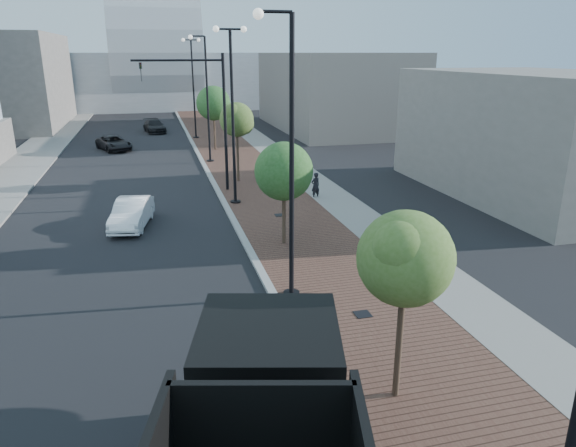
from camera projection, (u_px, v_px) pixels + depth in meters
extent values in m
cube|color=#4C2D23|center=(235.00, 147.00, 46.29)|extent=(7.00, 140.00, 0.12)
cube|color=slate|center=(265.00, 146.00, 46.94)|extent=(2.40, 140.00, 0.13)
cube|color=gray|center=(195.00, 149.00, 45.45)|extent=(0.30, 140.00, 0.14)
cube|color=slate|center=(33.00, 156.00, 42.33)|extent=(4.00, 140.00, 0.12)
cube|color=black|center=(269.00, 388.00, 10.18)|extent=(3.24, 3.32, 2.74)
cube|color=black|center=(271.00, 382.00, 11.88)|extent=(2.59, 1.15, 1.37)
cube|color=black|center=(263.00, 445.00, 7.59)|extent=(2.59, 0.78, 2.11)
cylinder|color=black|center=(221.00, 408.00, 11.50)|extent=(0.60, 1.20, 1.16)
cylinder|color=silver|center=(221.00, 408.00, 11.50)|extent=(0.51, 0.70, 0.63)
cylinder|color=black|center=(321.00, 408.00, 11.51)|extent=(0.60, 1.20, 1.16)
cylinder|color=silver|center=(321.00, 408.00, 11.51)|extent=(0.51, 0.70, 0.63)
imported|color=white|center=(132.00, 213.00, 25.14)|extent=(2.19, 4.30, 1.35)
imported|color=black|center=(114.00, 143.00, 45.05)|extent=(3.52, 4.83, 1.22)
imported|color=black|center=(154.00, 126.00, 55.13)|extent=(2.53, 4.72, 1.30)
imported|color=black|center=(315.00, 186.00, 29.90)|extent=(0.65, 0.53, 1.54)
cylinder|color=black|center=(291.00, 294.00, 17.99)|extent=(0.56, 0.56, 0.20)
cylinder|color=black|center=(292.00, 165.00, 16.58)|extent=(0.16, 0.16, 9.00)
cylinder|color=black|center=(275.00, 12.00, 15.07)|extent=(1.00, 0.10, 0.10)
sphere|color=silver|center=(258.00, 14.00, 14.97)|extent=(0.32, 0.32, 0.32)
cylinder|color=black|center=(235.00, 203.00, 29.03)|extent=(0.56, 0.56, 0.20)
cylinder|color=black|center=(233.00, 120.00, 27.62)|extent=(0.16, 0.16, 9.00)
cylinder|color=black|center=(230.00, 29.00, 26.23)|extent=(1.40, 0.10, 0.10)
sphere|color=silver|center=(216.00, 29.00, 26.06)|extent=(0.32, 0.32, 0.32)
sphere|color=silver|center=(244.00, 29.00, 26.40)|extent=(0.32, 0.32, 0.32)
cylinder|color=black|center=(210.00, 161.00, 40.06)|extent=(0.56, 0.56, 0.20)
cylinder|color=black|center=(208.00, 101.00, 38.66)|extent=(0.16, 0.16, 9.00)
cylinder|color=black|center=(197.00, 36.00, 37.15)|extent=(1.00, 0.10, 0.10)
sphere|color=silver|center=(190.00, 37.00, 37.05)|extent=(0.32, 0.32, 0.32)
cylinder|color=black|center=(196.00, 138.00, 51.10)|extent=(0.56, 0.56, 0.20)
cylinder|color=black|center=(194.00, 90.00, 49.70)|extent=(0.16, 0.16, 9.00)
cylinder|color=black|center=(191.00, 40.00, 48.31)|extent=(1.40, 0.10, 0.10)
sphere|color=silver|center=(183.00, 40.00, 48.14)|extent=(0.32, 0.32, 0.32)
sphere|color=silver|center=(198.00, 40.00, 48.48)|extent=(0.32, 0.32, 0.32)
cylinder|color=black|center=(225.00, 125.00, 30.58)|extent=(0.18, 0.18, 8.00)
cylinder|color=black|center=(178.00, 60.00, 28.86)|extent=(5.00, 0.12, 0.12)
imported|color=black|center=(141.00, 72.00, 28.57)|extent=(0.16, 0.20, 1.00)
cylinder|color=#382619|center=(399.00, 336.00, 12.21)|extent=(0.16, 0.16, 3.42)
sphere|color=#406020|center=(405.00, 258.00, 11.60)|extent=(2.18, 2.18, 2.18)
sphere|color=#406020|center=(414.00, 262.00, 12.05)|extent=(1.52, 1.52, 1.52)
sphere|color=#406020|center=(400.00, 250.00, 11.15)|extent=(1.31, 1.31, 1.31)
cylinder|color=#382619|center=(284.00, 212.00, 22.38)|extent=(0.16, 0.16, 3.07)
sphere|color=#24521C|center=(284.00, 171.00, 21.84)|extent=(2.46, 2.46, 2.46)
sphere|color=#24521C|center=(291.00, 174.00, 22.28)|extent=(1.72, 1.72, 1.72)
sphere|color=#24521C|center=(278.00, 166.00, 21.39)|extent=(1.48, 1.48, 1.48)
cylinder|color=#382619|center=(238.00, 154.00, 33.31)|extent=(0.16, 0.16, 3.76)
sphere|color=#3D581E|center=(237.00, 120.00, 32.65)|extent=(2.14, 2.14, 2.14)
sphere|color=#3D581E|center=(242.00, 123.00, 33.10)|extent=(1.50, 1.50, 1.50)
sphere|color=#3D581E|center=(232.00, 114.00, 32.18)|extent=(1.28, 1.28, 1.28)
cylinder|color=#382619|center=(214.00, 129.00, 44.36)|extent=(0.16, 0.16, 3.73)
sphere|color=#1E4C1A|center=(213.00, 103.00, 43.70)|extent=(2.85, 2.85, 2.85)
sphere|color=#1E4C1A|center=(218.00, 106.00, 44.15)|extent=(2.00, 2.00, 2.00)
sphere|color=#1E4C1A|center=(210.00, 99.00, 43.23)|extent=(1.71, 1.71, 1.71)
cube|color=#9FA4A9|center=(157.00, 79.00, 85.15)|extent=(50.00, 28.00, 8.00)
cube|color=slate|center=(333.00, 91.00, 57.27)|extent=(12.00, 22.00, 8.00)
cube|color=slate|center=(537.00, 134.00, 30.30)|extent=(10.00, 16.00, 7.00)
cube|color=black|center=(363.00, 314.00, 16.57)|extent=(0.50, 0.50, 0.02)
cube|color=black|center=(280.00, 215.00, 26.69)|extent=(0.50, 0.50, 0.02)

